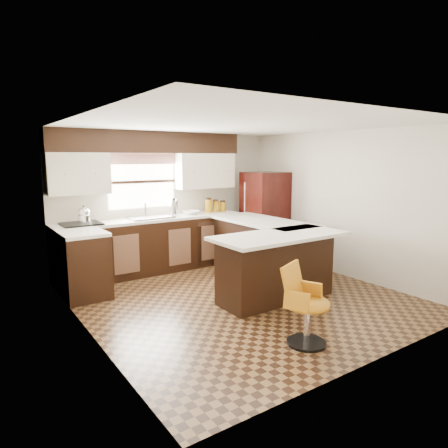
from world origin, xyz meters
TOP-DOWN VIEW (x-y plane):
  - floor at (0.00, 0.00)m, footprint 4.40×4.40m
  - ceiling at (0.00, 0.00)m, footprint 4.40×4.40m
  - wall_back at (0.00, 2.20)m, footprint 4.40×0.00m
  - wall_front at (0.00, -2.20)m, footprint 4.40×0.00m
  - wall_left at (-2.10, 0.00)m, footprint 0.00×4.40m
  - wall_right at (2.10, 0.00)m, footprint 0.00×4.40m
  - base_cab_back at (-0.45, 1.90)m, footprint 3.30×0.60m
  - base_cab_left at (-1.80, 1.25)m, footprint 0.60×0.70m
  - counter_back at (-0.45, 1.90)m, footprint 3.30×0.60m
  - counter_left at (-1.80, 1.25)m, footprint 0.60×0.70m
  - soffit at (-0.40, 2.03)m, footprint 3.40×0.35m
  - upper_cab_left at (-1.62, 2.03)m, footprint 0.94×0.35m
  - upper_cab_right at (0.68, 2.03)m, footprint 1.14×0.35m
  - window_pane at (-0.50, 2.18)m, footprint 1.20×0.02m
  - valance at (-0.50, 2.14)m, footprint 1.30×0.06m
  - sink at (-0.50, 1.88)m, footprint 0.75×0.45m
  - dishwasher at (0.55, 1.61)m, footprint 0.58×0.03m
  - cooktop at (-1.65, 1.88)m, footprint 0.58×0.50m
  - peninsula_long at (0.90, 0.62)m, footprint 0.60×1.95m
  - peninsula_return at (0.38, -0.35)m, footprint 1.65×0.60m
  - counter_pen_long at (0.95, 0.62)m, footprint 0.84×1.95m
  - counter_pen_return at (0.35, -0.44)m, footprint 1.89×0.84m
  - refrigerator at (1.72, 1.50)m, footprint 0.72×0.70m
  - bar_chair at (-0.27, -1.57)m, footprint 0.60×0.60m
  - kettle at (-1.60, 1.88)m, footprint 0.20×0.20m
  - percolator at (-0.04, 1.90)m, footprint 0.14×0.14m
  - mixing_bowl at (0.31, 1.90)m, footprint 0.35×0.35m
  - canister_large at (0.70, 1.92)m, footprint 0.13×0.13m
  - canister_med at (0.86, 1.92)m, footprint 0.12×0.12m
  - canister_small at (1.02, 1.92)m, footprint 0.12×0.12m

SIDE VIEW (x-z plane):
  - floor at x=0.00m, z-range 0.00..0.00m
  - bar_chair at x=-0.27m, z-range 0.00..0.86m
  - dishwasher at x=0.55m, z-range 0.04..0.82m
  - base_cab_back at x=-0.45m, z-range 0.00..0.90m
  - base_cab_left at x=-1.80m, z-range 0.00..0.90m
  - peninsula_long at x=0.90m, z-range 0.00..0.90m
  - peninsula_return at x=0.38m, z-range 0.00..0.90m
  - refrigerator at x=1.72m, z-range 0.00..1.69m
  - counter_back at x=-0.45m, z-range 0.90..0.94m
  - counter_left at x=-1.80m, z-range 0.90..0.94m
  - counter_pen_long at x=0.95m, z-range 0.90..0.94m
  - counter_pen_return at x=0.35m, z-range 0.90..0.94m
  - cooktop at x=-1.65m, z-range 0.94..0.97m
  - sink at x=-0.50m, z-range 0.95..0.98m
  - mixing_bowl at x=0.31m, z-range 0.95..1.01m
  - canister_small at x=1.02m, z-range 0.95..1.12m
  - canister_med at x=0.86m, z-range 0.95..1.15m
  - canister_large at x=0.70m, z-range 0.95..1.19m
  - percolator at x=-0.04m, z-range 0.95..1.23m
  - kettle at x=-1.60m, z-range 0.97..1.24m
  - wall_back at x=0.00m, z-range -1.00..3.40m
  - wall_front at x=0.00m, z-range -1.00..3.40m
  - wall_left at x=-2.10m, z-range -1.00..3.40m
  - wall_right at x=2.10m, z-range -1.00..3.40m
  - window_pane at x=-0.50m, z-range 1.10..2.00m
  - upper_cab_left at x=-1.62m, z-range 1.40..2.04m
  - upper_cab_right at x=0.68m, z-range 1.40..2.04m
  - valance at x=-0.50m, z-range 1.85..2.03m
  - soffit at x=-0.40m, z-range 2.04..2.40m
  - ceiling at x=0.00m, z-range 2.40..2.40m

